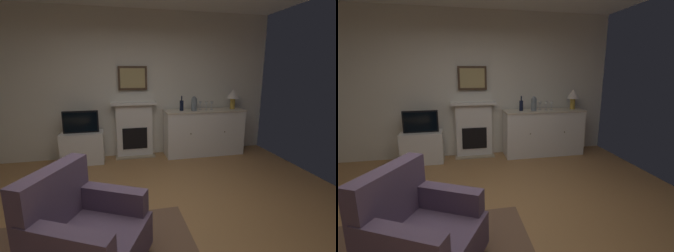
% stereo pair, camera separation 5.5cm
% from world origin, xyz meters
% --- Properties ---
extents(ground_plane, '(5.60, 5.11, 0.10)m').
position_xyz_m(ground_plane, '(0.00, 0.00, -0.05)').
color(ground_plane, '#9E7042').
rests_on(ground_plane, ground).
extents(wall_rear, '(5.60, 0.06, 2.81)m').
position_xyz_m(wall_rear, '(0.00, 2.53, 1.41)').
color(wall_rear, silver).
rests_on(wall_rear, ground_plane).
extents(fireplace_unit, '(0.87, 0.30, 1.10)m').
position_xyz_m(fireplace_unit, '(-0.03, 2.40, 0.55)').
color(fireplace_unit, white).
rests_on(fireplace_unit, ground_plane).
extents(framed_picture, '(0.55, 0.04, 0.45)m').
position_xyz_m(framed_picture, '(-0.03, 2.44, 1.55)').
color(framed_picture, '#473323').
extents(sideboard_cabinet, '(1.62, 0.49, 0.92)m').
position_xyz_m(sideboard_cabinet, '(1.37, 2.22, 0.46)').
color(sideboard_cabinet, white).
rests_on(sideboard_cabinet, ground_plane).
extents(table_lamp, '(0.26, 0.26, 0.40)m').
position_xyz_m(table_lamp, '(1.98, 2.22, 1.20)').
color(table_lamp, '#B79338').
rests_on(table_lamp, sideboard_cabinet).
extents(wine_bottle, '(0.08, 0.08, 0.29)m').
position_xyz_m(wine_bottle, '(0.89, 2.22, 1.03)').
color(wine_bottle, black).
rests_on(wine_bottle, sideboard_cabinet).
extents(wine_glass_left, '(0.07, 0.07, 0.16)m').
position_xyz_m(wine_glass_left, '(1.29, 2.26, 1.05)').
color(wine_glass_left, silver).
rests_on(wine_glass_left, sideboard_cabinet).
extents(wine_glass_center, '(0.07, 0.07, 0.16)m').
position_xyz_m(wine_glass_center, '(1.40, 2.20, 1.05)').
color(wine_glass_center, silver).
rests_on(wine_glass_center, sideboard_cabinet).
extents(wine_glass_right, '(0.07, 0.07, 0.16)m').
position_xyz_m(wine_glass_right, '(1.51, 2.20, 1.05)').
color(wine_glass_right, silver).
rests_on(wine_glass_right, sideboard_cabinet).
extents(vase_decorative, '(0.11, 0.11, 0.28)m').
position_xyz_m(vase_decorative, '(1.13, 2.17, 1.06)').
color(vase_decorative, slate).
rests_on(vase_decorative, sideboard_cabinet).
extents(tv_cabinet, '(0.75, 0.42, 0.59)m').
position_xyz_m(tv_cabinet, '(-1.00, 2.24, 0.29)').
color(tv_cabinet, white).
rests_on(tv_cabinet, ground_plane).
extents(tv_set, '(0.62, 0.07, 0.40)m').
position_xyz_m(tv_set, '(-1.00, 2.21, 0.79)').
color(tv_set, black).
rests_on(tv_set, tv_cabinet).
extents(armchair, '(1.07, 1.05, 0.92)m').
position_xyz_m(armchair, '(-0.68, -0.44, 0.38)').
color(armchair, '#604C66').
rests_on(armchair, ground_plane).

